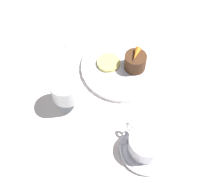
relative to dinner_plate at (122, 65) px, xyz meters
The scene contains 10 objects.
ground_plane 0.03m from the dinner_plate, 98.12° to the left, with size 3.00×3.00×0.00m, color white.
dinner_plate is the anchor object (origin of this frame).
saucer 0.27m from the dinner_plate, 149.47° to the left, with size 0.14×0.14×0.01m.
coffee_cup 0.27m from the dinner_plate, 148.62° to the left, with size 0.11×0.09×0.05m.
spoon 0.23m from the dinner_plate, 144.75° to the left, with size 0.04×0.12×0.00m.
wine_glass 0.21m from the dinner_plate, 88.87° to the left, with size 0.08×0.08×0.10m.
fork 0.18m from the dinner_plate, ahead, with size 0.02×0.18×0.01m.
dessert_cake 0.05m from the dinner_plate, 152.59° to the right, with size 0.06×0.06×0.05m.
carrot_garnish 0.07m from the dinner_plate, 152.59° to the right, with size 0.04×0.05×0.02m.
pineapple_slice 0.05m from the dinner_plate, 50.36° to the left, with size 0.07×0.07×0.01m.
Camera 1 is at (-0.35, 0.33, 0.62)m, focal length 42.00 mm.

